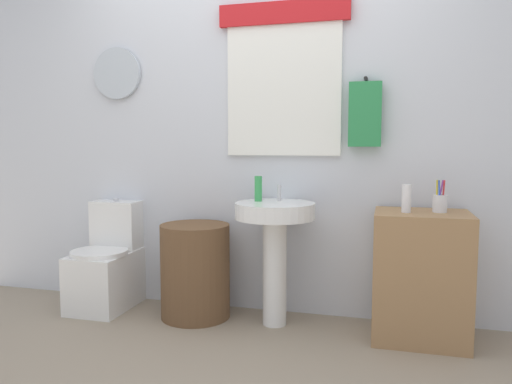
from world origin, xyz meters
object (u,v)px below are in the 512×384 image
object	(u,v)px
pedestal_sink	(275,234)
soap_bottle	(258,189)
toothbrush_cup	(440,203)
toilet	(108,267)
wooden_cabinet	(421,276)
laundry_hamper	(195,271)
lotion_bottle	(406,198)

from	to	relation	value
pedestal_sink	soap_bottle	xyz separation A→B (m)	(-0.12, 0.05, 0.28)
soap_bottle	toothbrush_cup	xyz separation A→B (m)	(1.08, -0.03, -0.05)
toilet	wooden_cabinet	world-z (taller)	toilet
toilet	laundry_hamper	xyz separation A→B (m)	(0.67, -0.03, 0.02)
toilet	soap_bottle	xyz separation A→B (m)	(1.09, 0.02, 0.57)
soap_bottle	lotion_bottle	world-z (taller)	soap_bottle
laundry_hamper	pedestal_sink	distance (m)	0.60
toilet	soap_bottle	bearing A→B (deg)	0.81
soap_bottle	lotion_bottle	distance (m)	0.90
laundry_hamper	pedestal_sink	size ratio (longest dim) A/B	0.79
soap_bottle	laundry_hamper	bearing A→B (deg)	-173.14
toilet	lotion_bottle	size ratio (longest dim) A/B	4.65
pedestal_sink	lotion_bottle	size ratio (longest dim) A/B	4.81
toilet	laundry_hamper	bearing A→B (deg)	-2.94
pedestal_sink	toothbrush_cup	distance (m)	0.99
laundry_hamper	toothbrush_cup	distance (m)	1.58
laundry_hamper	lotion_bottle	world-z (taller)	lotion_bottle
wooden_cabinet	soap_bottle	world-z (taller)	soap_bottle
laundry_hamper	wooden_cabinet	distance (m)	1.41
toilet	toothbrush_cup	xyz separation A→B (m)	(2.17, -0.01, 0.52)
toilet	soap_bottle	world-z (taller)	soap_bottle
toothbrush_cup	pedestal_sink	bearing A→B (deg)	-178.80
toilet	wooden_cabinet	distance (m)	2.08
pedestal_sink	wooden_cabinet	xyz separation A→B (m)	(0.87, 0.00, -0.20)
wooden_cabinet	soap_bottle	distance (m)	1.10
toilet	wooden_cabinet	xyz separation A→B (m)	(2.08, -0.03, 0.09)
laundry_hamper	pedestal_sink	bearing A→B (deg)	-0.00
toilet	soap_bottle	size ratio (longest dim) A/B	4.69
laundry_hamper	pedestal_sink	xyz separation A→B (m)	(0.54, -0.00, 0.27)
pedestal_sink	laundry_hamper	bearing A→B (deg)	180.00
pedestal_sink	soap_bottle	bearing A→B (deg)	157.38
wooden_cabinet	pedestal_sink	bearing A→B (deg)	-180.00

